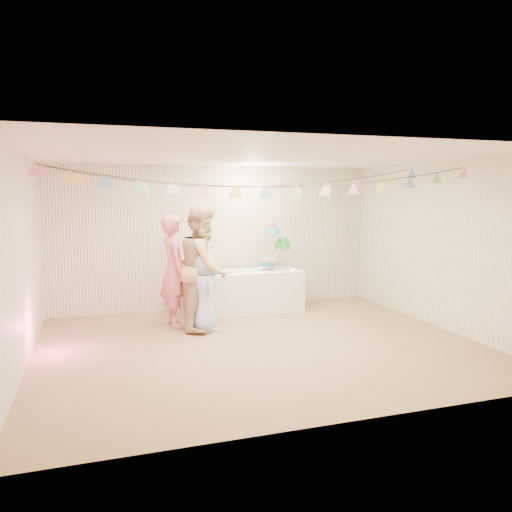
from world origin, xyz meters
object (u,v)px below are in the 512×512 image
object	(u,v)px
person_adult_b	(203,268)
cake_stand	(275,247)
person_adult_a	(174,271)
person_child	(204,293)
table	(247,291)

from	to	relation	value
person_adult_b	cake_stand	bearing A→B (deg)	-37.63
cake_stand	person_adult_a	world-z (taller)	person_adult_a
person_adult_b	person_child	world-z (taller)	person_adult_b
cake_stand	person_adult_b	distance (m)	1.80
table	person_adult_a	bearing A→B (deg)	-156.32
cake_stand	person_child	world-z (taller)	cake_stand
table	person_adult_b	xyz separation A→B (m)	(-0.97, -0.90, 0.60)
cake_stand	person_adult_b	size ratio (longest dim) A/B	0.41
cake_stand	person_adult_a	xyz separation A→B (m)	(-1.93, -0.66, -0.25)
table	person_child	distance (m)	1.47
table	person_adult_a	distance (m)	1.60
person_adult_a	person_child	xyz separation A→B (m)	(0.39, -0.45, -0.29)
cake_stand	person_child	bearing A→B (deg)	-144.27
table	person_adult_a	xyz separation A→B (m)	(-1.38, -0.61, 0.53)
person_adult_a	person_child	bearing A→B (deg)	-144.34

